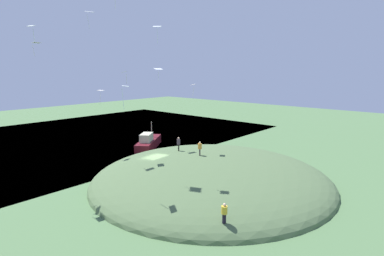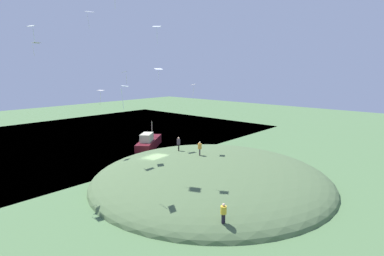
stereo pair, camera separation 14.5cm
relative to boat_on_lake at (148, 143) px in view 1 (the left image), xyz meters
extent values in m
plane|color=#496B40|center=(10.06, -7.61, -0.95)|extent=(160.00, 160.00, 0.00)
cube|color=#47648D|center=(-16.72, -7.61, -1.15)|extent=(46.44, 80.00, 0.40)
ellipsoid|color=#4C643F|center=(16.37, -4.67, -0.95)|extent=(27.02, 27.17, 5.21)
cube|color=#4E1018|center=(-0.12, 0.17, -0.22)|extent=(6.80, 8.38, 1.45)
cube|color=#B4B191|center=(0.63, -0.89, 1.13)|extent=(2.88, 3.18, 1.25)
cylinder|color=gray|center=(-1.37, 1.95, 1.79)|extent=(0.14, 0.14, 2.56)
cube|color=#3B3033|center=(14.64, -4.61, 2.03)|extent=(0.27, 0.27, 0.79)
cylinder|color=orange|center=(14.64, -4.61, 2.74)|extent=(0.64, 0.64, 0.63)
sphere|color=beige|center=(14.64, -4.61, 3.17)|extent=(0.24, 0.24, 0.24)
cube|color=black|center=(24.63, -13.70, 0.55)|extent=(0.21, 0.28, 0.76)
cylinder|color=gold|center=(24.63, -13.70, 1.23)|extent=(0.58, 0.58, 0.60)
sphere|color=beige|center=(24.63, -13.70, 1.65)|extent=(0.23, 0.23, 0.23)
cube|color=black|center=(10.84, -4.23, 1.85)|extent=(0.26, 0.23, 0.86)
cylinder|color=#483941|center=(10.84, -4.23, 2.62)|extent=(0.57, 0.57, 0.68)
sphere|color=tan|center=(10.84, -4.23, 3.09)|extent=(0.26, 0.26, 0.26)
cube|color=white|center=(5.71, -18.78, 15.57)|extent=(0.80, 0.70, 0.16)
cylinder|color=white|center=(5.53, -18.50, 14.68)|extent=(0.22, 0.06, 1.44)
cube|color=white|center=(4.72, -12.00, 17.87)|extent=(0.89, 1.09, 0.17)
cylinder|color=white|center=(4.61, -12.11, 16.82)|extent=(0.14, 0.18, 1.61)
cube|color=white|center=(15.61, -15.56, 10.16)|extent=(0.97, 0.91, 0.10)
cylinder|color=white|center=(15.38, -15.70, 9.07)|extent=(0.04, 0.20, 1.78)
cylinder|color=white|center=(11.00, -12.95, 17.86)|extent=(0.04, 0.06, 1.23)
cube|color=silver|center=(7.49, -19.13, 13.91)|extent=(0.96, 0.74, 0.05)
cylinder|color=silver|center=(7.22, -19.33, 13.22)|extent=(0.17, 0.08, 0.94)
cube|color=white|center=(2.70, -9.85, 8.99)|extent=(1.08, 1.16, 0.07)
cylinder|color=white|center=(2.61, -9.92, 7.98)|extent=(0.14, 0.12, 1.55)
cube|color=white|center=(12.53, -3.39, 9.78)|extent=(0.96, 1.02, 0.16)
cylinder|color=white|center=(12.61, -3.45, 8.99)|extent=(0.19, 0.12, 1.15)
cube|color=white|center=(15.11, -11.40, 15.43)|extent=(0.91, 0.86, 0.16)
cylinder|color=white|center=(15.19, -11.44, 14.56)|extent=(0.08, 0.09, 1.35)
cube|color=silver|center=(8.31, -10.22, 11.30)|extent=(1.16, 1.11, 0.21)
cylinder|color=silver|center=(8.61, -10.20, 10.52)|extent=(0.11, 0.09, 1.08)
cube|color=white|center=(7.86, -4.69, 11.63)|extent=(0.94, 1.18, 0.19)
cylinder|color=white|center=(7.66, -4.53, 10.75)|extent=(0.19, 0.21, 1.25)
cylinder|color=brown|center=(6.24, -6.02, -0.29)|extent=(0.14, 0.14, 1.31)
camera|label=1|loc=(36.81, -31.20, 11.45)|focal=28.54mm
camera|label=2|loc=(36.92, -31.10, 11.45)|focal=28.54mm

